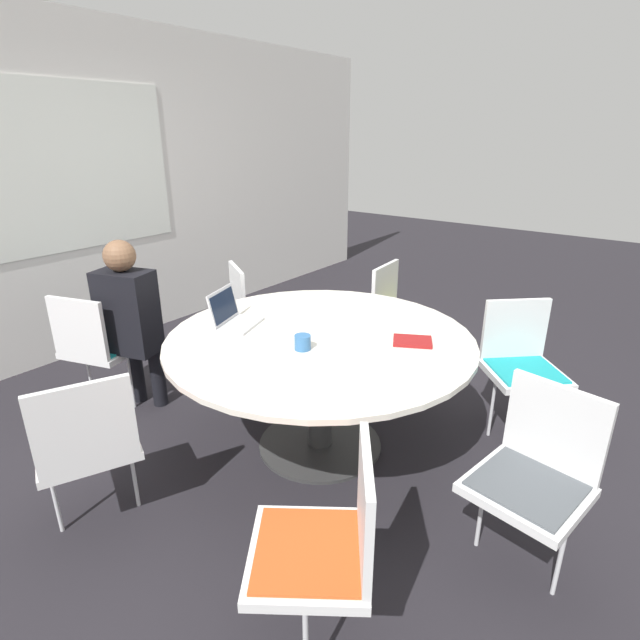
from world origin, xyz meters
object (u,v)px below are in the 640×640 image
object	(u,v)px
chair_2	(327,539)
chair_5	(399,309)
laptop	(232,316)
spiral_notebook	(412,341)
person_0	(130,315)
chair_0	(96,342)
coffee_cup	(303,342)
chair_4	(521,358)
chair_3	(536,469)
chair_1	(87,440)
chair_6	(254,307)

from	to	relation	value
chair_2	chair_5	world-z (taller)	same
laptop	spiral_notebook	xyz separation A→B (m)	(0.41, -1.00, -0.05)
person_0	spiral_notebook	distance (m)	1.84
laptop	spiral_notebook	bearing A→B (deg)	-85.73
chair_0	laptop	world-z (taller)	laptop
laptop	coffee_cup	size ratio (longest dim) A/B	3.87
chair_4	coffee_cup	distance (m)	1.42
chair_3	spiral_notebook	distance (m)	0.92
chair_1	coffee_cup	world-z (taller)	chair_1
chair_3	chair_4	size ratio (longest dim) A/B	1.00
chair_6	laptop	world-z (taller)	laptop
chair_4	spiral_notebook	xyz separation A→B (m)	(-0.68, 0.42, 0.24)
chair_0	coffee_cup	size ratio (longest dim) A/B	9.60
chair_0	person_0	size ratio (longest dim) A/B	0.71
chair_1	chair_5	xyz separation A→B (m)	(2.45, -0.28, 0.00)
chair_2	person_0	xyz separation A→B (m)	(0.60, 2.05, 0.20)
chair_5	spiral_notebook	distance (m)	1.23
chair_3	laptop	distance (m)	1.82
person_0	chair_4	bearing A→B (deg)	13.29
chair_4	person_0	xyz separation A→B (m)	(-1.31, 2.15, 0.20)
chair_0	coffee_cup	bearing A→B (deg)	-4.85
chair_3	chair_0	bearing A→B (deg)	18.28
chair_4	chair_6	world-z (taller)	same
chair_4	chair_5	distance (m)	1.11
chair_3	chair_6	distance (m)	2.50
chair_2	chair_3	xyz separation A→B (m)	(0.84, -0.48, 0.00)
chair_5	person_0	world-z (taller)	person_0
chair_4	chair_3	bearing A→B (deg)	66.61
person_0	spiral_notebook	world-z (taller)	person_0
spiral_notebook	chair_1	bearing A→B (deg)	147.34
chair_4	chair_5	xyz separation A→B (m)	(0.35, 1.05, 0.00)
chair_1	person_0	xyz separation A→B (m)	(0.79, 0.82, 0.20)
chair_2	person_0	bearing A→B (deg)	38.51
chair_1	chair_5	distance (m)	2.46
chair_3	person_0	distance (m)	2.55
chair_2	chair_3	world-z (taller)	same
person_0	chair_6	bearing A→B (deg)	63.48
chair_1	spiral_notebook	size ratio (longest dim) A/B	3.32
coffee_cup	laptop	bearing A→B (deg)	87.44
chair_4	person_0	world-z (taller)	person_0
chair_5	laptop	xyz separation A→B (m)	(-1.43, 0.37, 0.29)
coffee_cup	chair_3	bearing A→B (deg)	-88.09
chair_2	chair_0	bearing A→B (deg)	43.59
chair_2	person_0	world-z (taller)	person_0
chair_2	chair_6	world-z (taller)	same
chair_1	chair_2	size ratio (longest dim) A/B	1.00
chair_3	laptop	world-z (taller)	laptop
spiral_notebook	chair_6	bearing A→B (deg)	76.85
chair_5	chair_1	bearing A→B (deg)	-11.05
chair_0	chair_5	xyz separation A→B (m)	(1.81, -1.30, 0.00)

